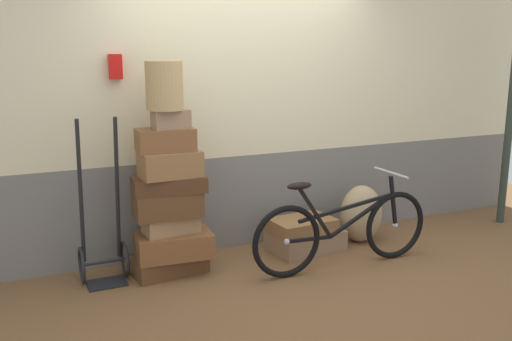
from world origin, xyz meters
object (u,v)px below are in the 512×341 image
object	(u,v)px
suitcase_7	(171,119)
wicker_basket	(164,86)
suitcase_9	(302,225)
bicycle	(343,230)
suitcase_4	(169,184)
suitcase_6	(165,140)
suitcase_2	(171,224)
suitcase_3	(168,204)
suitcase_5	(170,164)
suitcase_1	(174,245)
burlap_sack	(361,214)
suitcase_0	(169,263)
suitcase_8	(305,240)
luggage_trolley	(103,244)

from	to	relation	value
suitcase_7	wicker_basket	world-z (taller)	wicker_basket
suitcase_9	bicycle	size ratio (longest dim) A/B	0.33
suitcase_4	suitcase_6	size ratio (longest dim) A/B	1.28
suitcase_2	suitcase_3	size ratio (longest dim) A/B	0.81
suitcase_6	suitcase_9	size ratio (longest dim) A/B	0.80
suitcase_5	suitcase_6	bearing A→B (deg)	116.15
suitcase_1	burlap_sack	bearing A→B (deg)	5.65
suitcase_0	suitcase_8	bearing A→B (deg)	-6.90
suitcase_0	suitcase_8	size ratio (longest dim) A/B	0.91
suitcase_4	suitcase_5	bearing A→B (deg)	-56.85
suitcase_0	suitcase_8	xyz separation A→B (m)	(1.32, -0.01, 0.02)
suitcase_1	suitcase_9	size ratio (longest dim) A/B	1.08
suitcase_3	suitcase_5	xyz separation A→B (m)	(0.03, -0.03, 0.34)
suitcase_3	suitcase_9	bearing A→B (deg)	2.40
suitcase_5	luggage_trolley	size ratio (longest dim) A/B	0.36
burlap_sack	suitcase_4	bearing A→B (deg)	179.77
suitcase_2	burlap_sack	world-z (taller)	burlap_sack
suitcase_4	suitcase_9	xyz separation A→B (m)	(1.25, -0.01, -0.52)
suitcase_3	suitcase_7	xyz separation A→B (m)	(0.04, -0.03, 0.70)
suitcase_3	suitcase_6	xyz separation A→B (m)	(0.00, 0.01, 0.53)
suitcase_3	suitcase_6	world-z (taller)	suitcase_6
suitcase_7	burlap_sack	xyz separation A→B (m)	(1.88, 0.01, -1.02)
suitcase_9	suitcase_3	bearing A→B (deg)	174.96
suitcase_5	suitcase_9	bearing A→B (deg)	-2.33
suitcase_3	luggage_trolley	size ratio (longest dim) A/B	0.40
suitcase_0	suitcase_2	distance (m)	0.35
suitcase_0	suitcase_1	size ratio (longest dim) A/B	0.98
suitcase_8	wicker_basket	bearing A→B (deg)	174.46
suitcase_2	suitcase_6	size ratio (longest dim) A/B	0.97
suitcase_4	burlap_sack	distance (m)	1.97
suitcase_0	suitcase_6	xyz separation A→B (m)	(0.01, -0.00, 1.06)
suitcase_2	suitcase_8	size ratio (longest dim) A/B	0.66
suitcase_1	suitcase_5	distance (m)	0.68
suitcase_1	suitcase_6	xyz separation A→B (m)	(-0.03, 0.05, 0.88)
burlap_sack	suitcase_1	bearing A→B (deg)	-179.41
suitcase_3	suitcase_4	size ratio (longest dim) A/B	0.93
bicycle	suitcase_0	bearing A→B (deg)	159.70
suitcase_4	suitcase_8	bearing A→B (deg)	5.36
suitcase_2	bicycle	distance (m)	1.46
suitcase_2	burlap_sack	size ratio (longest dim) A/B	0.78
suitcase_9	burlap_sack	xyz separation A→B (m)	(0.66, 0.00, 0.03)
suitcase_3	wicker_basket	bearing A→B (deg)	-73.52
suitcase_0	luggage_trolley	xyz separation A→B (m)	(-0.52, 0.06, 0.23)
luggage_trolley	suitcase_8	bearing A→B (deg)	-2.27
luggage_trolley	bicycle	size ratio (longest dim) A/B	0.78
suitcase_5	wicker_basket	world-z (taller)	wicker_basket
suitcase_1	suitcase_7	bearing A→B (deg)	52.29
suitcase_5	suitcase_8	distance (m)	1.54
suitcase_6	suitcase_9	bearing A→B (deg)	1.59
suitcase_9	wicker_basket	distance (m)	1.82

